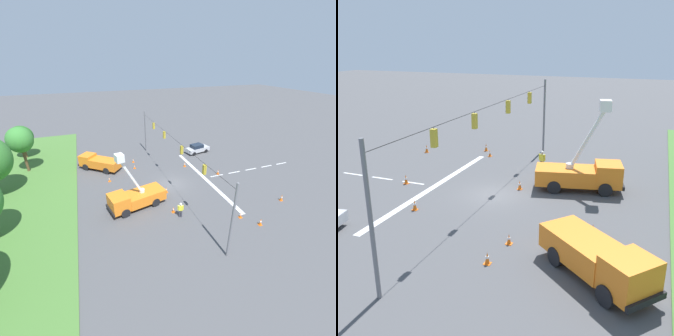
% 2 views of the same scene
% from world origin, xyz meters
% --- Properties ---
extents(ground_plane, '(200.00, 200.00, 0.00)m').
position_xyz_m(ground_plane, '(0.00, 0.00, 0.00)').
color(ground_plane, '#4C4C4F').
extents(grass_verge, '(56.00, 12.00, 0.10)m').
position_xyz_m(grass_verge, '(0.00, 18.00, 0.05)').
color(grass_verge, '#477533').
rests_on(grass_verge, ground).
extents(lane_markings, '(17.60, 15.25, 0.01)m').
position_xyz_m(lane_markings, '(0.00, -6.46, 0.00)').
color(lane_markings, silver).
rests_on(lane_markings, ground).
extents(signal_gantry, '(26.20, 0.33, 7.20)m').
position_xyz_m(signal_gantry, '(-0.03, -0.00, 4.58)').
color(signal_gantry, slate).
rests_on(signal_gantry, ground).
extents(tree_far_east, '(3.56, 3.48, 6.80)m').
position_xyz_m(tree_far_east, '(11.08, 18.73, 4.93)').
color(tree_far_east, brown).
rests_on(tree_far_east, ground).
extents(tree_east_end, '(3.61, 3.70, 5.51)m').
position_xyz_m(tree_east_end, '(16.98, 19.92, 3.74)').
color(tree_east_end, brown).
rests_on(tree_east_end, ground).
extents(utility_truck_bucket_lift, '(3.79, 6.84, 6.80)m').
position_xyz_m(utility_truck_bucket_lift, '(-3.33, 5.74, 1.32)').
color(utility_truck_bucket_lift, orange).
rests_on(utility_truck_bucket_lift, ground).
extents(utility_truck_support_near, '(5.82, 6.30, 2.12)m').
position_xyz_m(utility_truck_support_near, '(8.12, 8.66, 1.15)').
color(utility_truck_support_near, orange).
rests_on(utility_truck_support_near, ground).
extents(sedan_silver, '(2.57, 4.56, 1.56)m').
position_xyz_m(sedan_silver, '(8.97, -8.35, 0.79)').
color(sedan_silver, '#B7B7BC').
rests_on(sedan_silver, ground).
extents(road_worker, '(0.34, 0.63, 1.77)m').
position_xyz_m(road_worker, '(-6.76, 1.67, 1.00)').
color(road_worker, '#383842').
rests_on(road_worker, ground).
extents(traffic_cone_foreground_left, '(0.36, 0.36, 0.68)m').
position_xyz_m(traffic_cone_foreground_left, '(3.68, 7.78, 0.33)').
color(traffic_cone_foreground_left, orange).
rests_on(traffic_cone_foreground_left, ground).
extents(traffic_cone_foreground_right, '(0.36, 0.36, 0.77)m').
position_xyz_m(traffic_cone_foreground_right, '(-10.81, -5.43, 0.38)').
color(traffic_cone_foreground_right, orange).
rests_on(traffic_cone_foreground_right, ground).
extents(traffic_cone_mid_left, '(0.36, 0.36, 0.80)m').
position_xyz_m(traffic_cone_mid_left, '(-8.14, -10.81, 0.40)').
color(traffic_cone_mid_left, orange).
rests_on(traffic_cone_mid_left, ground).
extents(traffic_cone_mid_right, '(0.36, 0.36, 0.75)m').
position_xyz_m(traffic_cone_mid_right, '(4.42, -3.87, 0.37)').
color(traffic_cone_mid_right, orange).
rests_on(traffic_cone_mid_right, ground).
extents(traffic_cone_near_bucket, '(0.36, 0.36, 0.62)m').
position_xyz_m(traffic_cone_near_bucket, '(-9.12, -4.28, 0.30)').
color(traffic_cone_near_bucket, orange).
rests_on(traffic_cone_near_bucket, ground).
extents(traffic_cone_lane_edge_a, '(0.36, 0.36, 0.74)m').
position_xyz_m(traffic_cone_lane_edge_a, '(-1.71, 1.40, 0.37)').
color(traffic_cone_lane_edge_a, orange).
rests_on(traffic_cone_lane_edge_a, ground).
extents(traffic_cone_lane_edge_b, '(0.36, 0.36, 0.75)m').
position_xyz_m(traffic_cone_lane_edge_b, '(0.37, -7.37, 0.37)').
color(traffic_cone_lane_edge_b, orange).
rests_on(traffic_cone_lane_edge_b, ground).
extents(traffic_cone_far_left, '(0.36, 0.36, 0.66)m').
position_xyz_m(traffic_cone_far_left, '(8.78, 3.33, 0.32)').
color(traffic_cone_far_left, orange).
rests_on(traffic_cone_far_left, ground).
extents(traffic_cone_far_right, '(0.36, 0.36, 0.67)m').
position_xyz_m(traffic_cone_far_right, '(-5.76, 2.07, 0.33)').
color(traffic_cone_far_right, orange).
rests_on(traffic_cone_far_right, ground).
extents(traffic_cone_centre_line, '(0.36, 0.36, 0.62)m').
position_xyz_m(traffic_cone_centre_line, '(6.47, 3.63, 0.29)').
color(traffic_cone_centre_line, orange).
rests_on(traffic_cone_centre_line, ground).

